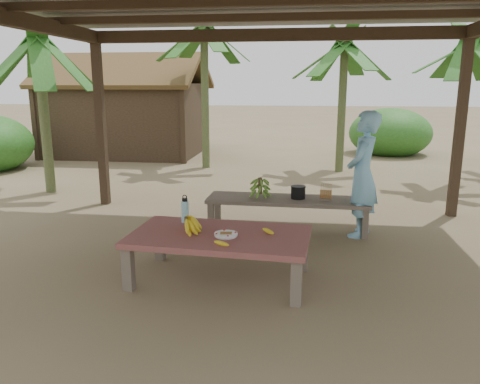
# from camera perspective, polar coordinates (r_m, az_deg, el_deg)

# --- Properties ---
(ground) EXTENTS (80.00, 80.00, 0.00)m
(ground) POSITION_cam_1_polar(r_m,az_deg,el_deg) (5.44, 1.98, -8.37)
(ground) COLOR brown
(ground) RESTS_ON ground
(pavilion) EXTENTS (6.60, 5.60, 2.95)m
(pavilion) POSITION_cam_1_polar(r_m,az_deg,el_deg) (5.11, 2.07, 21.98)
(pavilion) COLOR black
(pavilion) RESTS_ON ground
(work_table) EXTENTS (1.87, 1.12, 0.50)m
(work_table) POSITION_cam_1_polar(r_m,az_deg,el_deg) (4.79, -2.49, -5.84)
(work_table) COLOR brown
(work_table) RESTS_ON ground
(bench) EXTENTS (2.21, 0.65, 0.45)m
(bench) POSITION_cam_1_polar(r_m,az_deg,el_deg) (6.47, 5.80, -1.25)
(bench) COLOR brown
(bench) RESTS_ON ground
(ripe_banana_bunch) EXTENTS (0.31, 0.27, 0.18)m
(ripe_banana_bunch) POSITION_cam_1_polar(r_m,az_deg,el_deg) (4.81, -6.57, -3.88)
(ripe_banana_bunch) COLOR yellow
(ripe_banana_bunch) RESTS_ON work_table
(plate) EXTENTS (0.24, 0.24, 0.04)m
(plate) POSITION_cam_1_polar(r_m,az_deg,el_deg) (4.68, -1.72, -5.21)
(plate) COLOR white
(plate) RESTS_ON work_table
(loose_banana_front) EXTENTS (0.16, 0.09, 0.04)m
(loose_banana_front) POSITION_cam_1_polar(r_m,az_deg,el_deg) (4.42, -2.28, -6.28)
(loose_banana_front) COLOR yellow
(loose_banana_front) RESTS_ON work_table
(loose_banana_side) EXTENTS (0.14, 0.14, 0.04)m
(loose_banana_side) POSITION_cam_1_polar(r_m,az_deg,el_deg) (4.78, 3.45, -4.79)
(loose_banana_side) COLOR yellow
(loose_banana_side) RESTS_ON work_table
(water_flask) EXTENTS (0.08, 0.08, 0.31)m
(water_flask) POSITION_cam_1_polar(r_m,az_deg,el_deg) (5.16, -6.72, -2.27)
(water_flask) COLOR #45C6D9
(water_flask) RESTS_ON work_table
(green_banana_stalk) EXTENTS (0.26, 0.26, 0.29)m
(green_banana_stalk) POSITION_cam_1_polar(r_m,az_deg,el_deg) (6.45, 2.47, 0.61)
(green_banana_stalk) COLOR #598C2D
(green_banana_stalk) RESTS_ON bench
(cooking_pot) EXTENTS (0.20, 0.20, 0.17)m
(cooking_pot) POSITION_cam_1_polar(r_m,az_deg,el_deg) (6.44, 7.10, -0.07)
(cooking_pot) COLOR black
(cooking_pot) RESTS_ON bench
(skewer_rack) EXTENTS (0.18, 0.08, 0.24)m
(skewer_rack) POSITION_cam_1_polar(r_m,az_deg,el_deg) (6.37, 10.42, 0.00)
(skewer_rack) COLOR #A57F47
(skewer_rack) RESTS_ON bench
(woman) EXTENTS (0.60, 0.71, 1.66)m
(woman) POSITION_cam_1_polar(r_m,az_deg,el_deg) (6.31, 14.70, 2.06)
(woman) COLOR #7AC0E8
(woman) RESTS_ON ground
(hut) EXTENTS (4.40, 3.43, 2.85)m
(hut) POSITION_cam_1_polar(r_m,az_deg,el_deg) (13.99, -13.46, 9.07)
(hut) COLOR black
(hut) RESTS_ON ground
(banana_plant_ne) EXTENTS (1.80, 1.80, 2.99)m
(banana_plant_ne) POSITION_cam_1_polar(r_m,az_deg,el_deg) (10.26, 26.12, 14.66)
(banana_plant_ne) COLOR #596638
(banana_plant_ne) RESTS_ON ground
(banana_plant_n) EXTENTS (1.80, 1.80, 3.10)m
(banana_plant_n) POSITION_cam_1_polar(r_m,az_deg,el_deg) (10.98, 12.61, 16.01)
(banana_plant_n) COLOR #596638
(banana_plant_n) RESTS_ON ground
(banana_plant_nw) EXTENTS (1.80, 1.80, 3.52)m
(banana_plant_nw) POSITION_cam_1_polar(r_m,az_deg,el_deg) (11.33, -4.41, 18.26)
(banana_plant_nw) COLOR #596638
(banana_plant_nw) RESTS_ON ground
(banana_plant_w) EXTENTS (1.80, 1.80, 2.98)m
(banana_plant_w) POSITION_cam_1_polar(r_m,az_deg,el_deg) (9.32, -23.35, 15.17)
(banana_plant_w) COLOR #596638
(banana_plant_w) RESTS_ON ground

